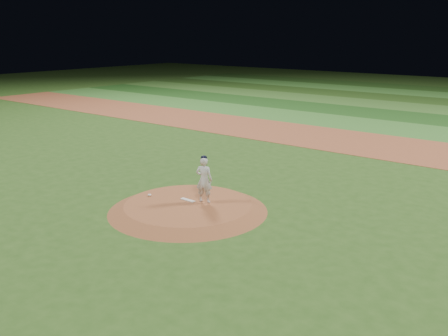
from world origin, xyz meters
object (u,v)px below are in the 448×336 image
object	(u,v)px
pitching_rubber	(188,200)
pitcher_on_mound	(204,179)
rosin_bag	(149,195)
pitchers_mound	(188,207)

from	to	relation	value
pitching_rubber	pitcher_on_mound	bearing A→B (deg)	23.78
rosin_bag	pitcher_on_mound	size ratio (longest dim) A/B	0.08
pitching_rubber	rosin_bag	distance (m)	1.51
pitchers_mound	pitching_rubber	distance (m)	0.37
pitching_rubber	pitcher_on_mound	world-z (taller)	pitcher_on_mound
pitching_rubber	rosin_bag	bearing A→B (deg)	-159.82
pitchers_mound	pitching_rubber	size ratio (longest dim) A/B	9.16
pitchers_mound	pitcher_on_mound	size ratio (longest dim) A/B	3.29
pitching_rubber	pitcher_on_mound	size ratio (longest dim) A/B	0.36
pitcher_on_mound	rosin_bag	bearing A→B (deg)	-159.90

